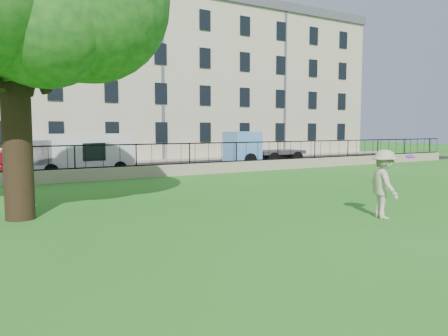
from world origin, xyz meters
TOP-DOWN VIEW (x-y plane):
  - ground at (0.00, 0.00)m, footprint 120.00×120.00m
  - retaining_wall at (0.00, 12.00)m, footprint 50.00×0.40m
  - iron_railing at (0.00, 12.00)m, footprint 50.00×0.05m
  - street at (0.00, 16.70)m, footprint 60.00×9.00m
  - sidewalk at (0.00, 21.90)m, footprint 60.00×1.40m
  - building_row at (0.00, 27.57)m, footprint 56.40×10.40m
  - man at (2.50, -1.09)m, footprint 1.13×1.42m
  - frisbee at (4.70, -0.29)m, footprint 0.32×0.33m
  - red_sedan at (-4.50, 15.40)m, footprint 4.68×1.83m
  - white_van at (-1.86, 15.40)m, footprint 5.31×2.20m
  - blue_truck at (10.27, 15.26)m, footprint 5.49×1.98m

SIDE VIEW (x-z plane):
  - ground at x=0.00m, z-range 0.00..0.00m
  - street at x=0.00m, z-range 0.00..0.01m
  - sidewalk at x=0.00m, z-range 0.00..0.12m
  - retaining_wall at x=0.00m, z-range 0.00..0.60m
  - red_sedan at x=-4.50m, z-range 0.00..1.52m
  - man at x=2.50m, z-range 0.00..1.92m
  - white_van at x=-1.86m, z-range 0.00..2.20m
  - blue_truck at x=10.27m, z-range 0.00..2.29m
  - iron_railing at x=0.00m, z-range 0.59..1.72m
  - frisbee at x=4.70m, z-range 1.54..1.67m
  - building_row at x=0.00m, z-range 0.02..13.82m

